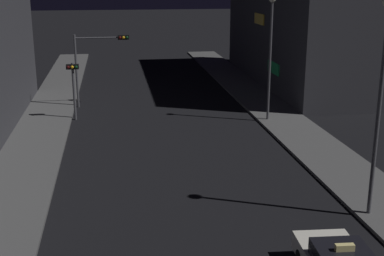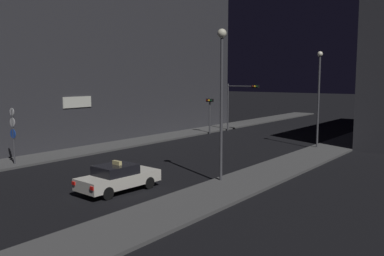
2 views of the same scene
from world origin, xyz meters
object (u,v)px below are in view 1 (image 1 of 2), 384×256
Objects in this scene: traffic_light_left_kerb at (73,79)px; street_lamp_far_block at (271,43)px; traffic_light_overhead at (96,55)px; street_lamp_near_block at (383,73)px.

street_lamp_far_block is (12.40, -2.25, 2.36)m from traffic_light_left_kerb.
traffic_light_overhead is 0.62× the size of street_lamp_near_block.
street_lamp_near_block is 14.31m from street_lamp_far_block.
traffic_light_overhead is 0.66× the size of street_lamp_far_block.
street_lamp_near_block is at bearing -90.51° from street_lamp_far_block.
traffic_light_left_kerb is 0.45× the size of street_lamp_near_block.
traffic_light_overhead is 22.89m from street_lamp_near_block.
traffic_light_left_kerb is at bearing 126.57° from street_lamp_near_block.
street_lamp_near_block is at bearing -53.43° from traffic_light_left_kerb.
traffic_light_overhead is 3.96m from traffic_light_left_kerb.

